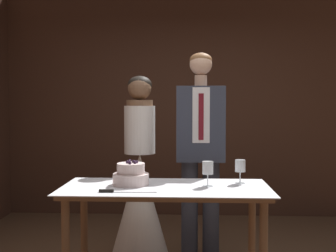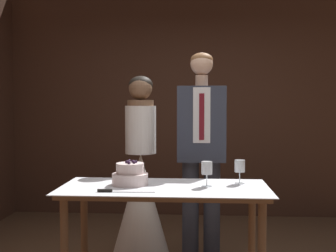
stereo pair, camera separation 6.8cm
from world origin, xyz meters
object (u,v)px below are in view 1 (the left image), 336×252
(bride, at_px, (140,191))
(tiered_cake, at_px, (131,175))
(cake_knife, at_px, (116,191))
(groom, at_px, (201,145))
(wine_glass_near, at_px, (240,167))
(wine_glass_middle, at_px, (208,169))
(cake_table, at_px, (165,201))

(bride, bearing_deg, tiered_cake, -88.73)
(cake_knife, distance_m, bride, 1.01)
(cake_knife, bearing_deg, groom, 56.92)
(tiered_cake, bearing_deg, wine_glass_near, 6.70)
(tiered_cake, relative_size, cake_knife, 0.68)
(wine_glass_near, bearing_deg, bride, 143.19)
(wine_glass_near, distance_m, bride, 1.08)
(tiered_cake, bearing_deg, wine_glass_middle, -2.94)
(wine_glass_near, relative_size, groom, 0.10)
(groom, bearing_deg, cake_knife, -121.07)
(cake_table, height_order, cake_knife, cake_knife)
(cake_table, relative_size, cake_knife, 3.85)
(wine_glass_near, height_order, groom, groom)
(cake_knife, xyz_separation_m, wine_glass_middle, (0.63, 0.24, 0.12))
(tiered_cake, distance_m, groom, 0.91)
(tiered_cake, bearing_deg, cake_knife, -102.73)
(cake_knife, relative_size, bride, 0.23)
(cake_table, relative_size, wine_glass_middle, 8.27)
(cake_table, xyz_separation_m, wine_glass_near, (0.55, 0.15, 0.23))
(cake_table, height_order, wine_glass_near, wine_glass_near)
(wine_glass_near, height_order, wine_glass_middle, wine_glass_middle)
(cake_table, distance_m, wine_glass_middle, 0.39)
(tiered_cake, relative_size, groom, 0.14)
(cake_table, height_order, tiered_cake, tiered_cake)
(cake_table, distance_m, cake_knife, 0.40)
(tiered_cake, xyz_separation_m, wine_glass_near, (0.81, 0.10, 0.06))
(tiered_cake, height_order, wine_glass_middle, same)
(cake_knife, bearing_deg, cake_table, 31.98)
(tiered_cake, distance_m, wine_glass_middle, 0.57)
(cake_knife, height_order, wine_glass_near, wine_glass_near)
(cake_knife, xyz_separation_m, bride, (0.05, 0.99, -0.20))
(cake_knife, distance_m, wine_glass_middle, 0.68)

